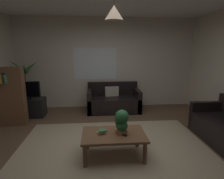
{
  "coord_description": "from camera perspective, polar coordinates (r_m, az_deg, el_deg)",
  "views": [
    {
      "loc": [
        -0.28,
        -3.1,
        1.81
      ],
      "look_at": [
        0.0,
        0.3,
        1.05
      ],
      "focal_mm": 29.47,
      "sensor_mm": 36.0,
      "label": 1
    }
  ],
  "objects": [
    {
      "name": "floor",
      "position": [
        3.6,
        0.41,
        -17.78
      ],
      "size": [
        5.44,
        5.17,
        0.02
      ],
      "primitive_type": "cube",
      "color": "brown",
      "rests_on": "ground"
    },
    {
      "name": "rug",
      "position": [
        3.42,
        0.73,
        -19.26
      ],
      "size": [
        3.54,
        2.84,
        0.01
      ],
      "primitive_type": "cube",
      "color": "tan",
      "rests_on": "ground"
    },
    {
      "name": "wall_back",
      "position": [
        5.73,
        -1.92,
        8.08
      ],
      "size": [
        5.56,
        0.06,
        2.73
      ],
      "primitive_type": "cube",
      "color": "beige",
      "rests_on": "ground"
    },
    {
      "name": "window_pane",
      "position": [
        5.69,
        -5.21,
        7.98
      ],
      "size": [
        1.3,
        0.01,
        0.95
      ],
      "primitive_type": "cube",
      "color": "white"
    },
    {
      "name": "couch_under_window",
      "position": [
        5.46,
        0.46,
        -3.76
      ],
      "size": [
        1.52,
        0.8,
        0.82
      ],
      "color": "black",
      "rests_on": "ground"
    },
    {
      "name": "coffee_table",
      "position": [
        3.21,
        0.55,
        -14.49
      ],
      "size": [
        1.06,
        0.66,
        0.41
      ],
      "color": "brown",
      "rests_on": "ground"
    },
    {
      "name": "book_on_table_0",
      "position": [
        3.18,
        -3.34,
        -13.24
      ],
      "size": [
        0.16,
        0.13,
        0.03
      ],
      "primitive_type": "cube",
      "rotation": [
        0.0,
        0.0,
        0.25
      ],
      "color": "beige",
      "rests_on": "coffee_table"
    },
    {
      "name": "book_on_table_1",
      "position": [
        3.17,
        -3.38,
        -12.87
      ],
      "size": [
        0.13,
        0.12,
        0.02
      ],
      "primitive_type": "cube",
      "rotation": [
        0.0,
        0.0,
        -0.04
      ],
      "color": "gold",
      "rests_on": "coffee_table"
    },
    {
      "name": "book_on_table_2",
      "position": [
        3.15,
        -3.08,
        -12.62
      ],
      "size": [
        0.15,
        0.13,
        0.03
      ],
      "primitive_type": "cube",
      "rotation": [
        0.0,
        0.0,
        0.3
      ],
      "color": "#387247",
      "rests_on": "coffee_table"
    },
    {
      "name": "remote_on_table_0",
      "position": [
        3.13,
        3.23,
        -13.72
      ],
      "size": [
        0.16,
        0.14,
        0.02
      ],
      "primitive_type": "cube",
      "rotation": [
        0.0,
        0.0,
        4.06
      ],
      "color": "black",
      "rests_on": "coffee_table"
    },
    {
      "name": "remote_on_table_1",
      "position": [
        3.26,
        3.37,
        -12.62
      ],
      "size": [
        0.16,
        0.13,
        0.02
      ],
      "primitive_type": "cube",
      "rotation": [
        0.0,
        0.0,
        0.94
      ],
      "color": "black",
      "rests_on": "coffee_table"
    },
    {
      "name": "potted_plant_on_table",
      "position": [
        3.09,
        2.97,
        -9.91
      ],
      "size": [
        0.23,
        0.23,
        0.42
      ],
      "color": "#B77051",
      "rests_on": "coffee_table"
    },
    {
      "name": "tv_stand",
      "position": [
        5.5,
        -24.68,
        -5.09
      ],
      "size": [
        0.9,
        0.44,
        0.5
      ],
      "primitive_type": "cube",
      "color": "black",
      "rests_on": "ground"
    },
    {
      "name": "tv",
      "position": [
        5.37,
        -25.23,
        -0.16
      ],
      "size": [
        0.74,
        0.16,
        0.47
      ],
      "color": "black",
      "rests_on": "tv_stand"
    },
    {
      "name": "potted_palm_corner",
      "position": [
        5.82,
        -25.18,
        0.58
      ],
      "size": [
        0.9,
        0.95,
        1.55
      ],
      "color": "#B77051",
      "rests_on": "ground"
    },
    {
      "name": "bookshelf_corner",
      "position": [
        4.96,
        -29.34,
        -1.77
      ],
      "size": [
        0.7,
        0.31,
        1.4
      ],
      "color": "brown",
      "rests_on": "ground"
    },
    {
      "name": "pendant_lamp",
      "position": [
        2.9,
        0.64,
        22.72
      ],
      "size": [
        0.28,
        0.28,
        0.51
      ],
      "color": "black"
    }
  ]
}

